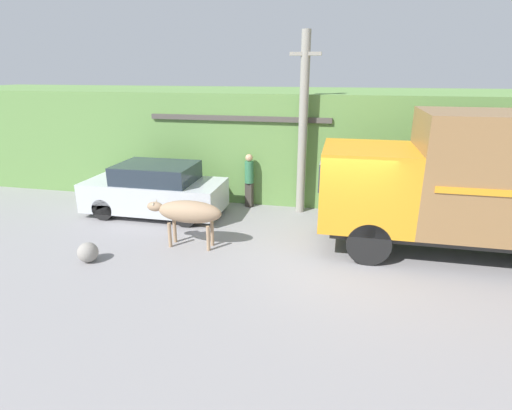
{
  "coord_description": "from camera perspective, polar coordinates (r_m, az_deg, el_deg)",
  "views": [
    {
      "loc": [
        0.06,
        -9.0,
        4.32
      ],
      "look_at": [
        -1.97,
        0.32,
        1.07
      ],
      "focal_mm": 28.0,
      "sensor_mm": 36.0,
      "label": 1
    }
  ],
  "objects": [
    {
      "name": "roadside_rock",
      "position": [
        10.25,
        -22.89,
        -6.25
      ],
      "size": [
        0.48,
        0.48,
        0.48
      ],
      "color": "gray",
      "rests_on": "ground_plane"
    },
    {
      "name": "parked_suv",
      "position": [
        12.71,
        -14.21,
        2.06
      ],
      "size": [
        4.24,
        1.84,
        1.61
      ],
      "rotation": [
        0.0,
        0.0,
        0.03
      ],
      "color": "silver",
      "rests_on": "ground_plane"
    },
    {
      "name": "brown_cow",
      "position": [
        10.14,
        -9.66,
        -1.04
      ],
      "size": [
        1.97,
        0.57,
        1.22
      ],
      "rotation": [
        0.0,
        0.0,
        0.02
      ],
      "color": "#9E7F60",
      "rests_on": "ground_plane"
    },
    {
      "name": "utility_pole",
      "position": [
        12.25,
        6.74,
        11.51
      ],
      "size": [
        0.9,
        0.27,
        5.38
      ],
      "color": "gray",
      "rests_on": "ground_plane"
    },
    {
      "name": "cargo_truck",
      "position": [
        10.64,
        30.51,
        2.83
      ],
      "size": [
        7.22,
        2.31,
        3.44
      ],
      "rotation": [
        0.0,
        0.0,
        -0.05
      ],
      "color": "#2D2D2D",
      "rests_on": "ground_plane"
    },
    {
      "name": "hillside_embankment",
      "position": [
        15.31,
        12.02,
        8.95
      ],
      "size": [
        32.0,
        5.3,
        3.6
      ],
      "color": "#608C47",
      "rests_on": "ground_plane"
    },
    {
      "name": "ground_plane",
      "position": [
        9.98,
        10.78,
        -7.19
      ],
      "size": [
        60.0,
        60.0,
        0.0
      ],
      "primitive_type": "plane",
      "color": "gray"
    },
    {
      "name": "building_backdrop",
      "position": [
        14.38,
        -1.18,
        7.42
      ],
      "size": [
        5.88,
        2.7,
        2.93
      ],
      "color": "#8CC69E",
      "rests_on": "ground_plane"
    },
    {
      "name": "pedestrian_on_hill",
      "position": [
        12.97,
        -0.99,
        3.98
      ],
      "size": [
        0.35,
        0.35,
        1.76
      ],
      "rotation": [
        0.0,
        0.0,
        2.86
      ],
      "color": "#38332D",
      "rests_on": "ground_plane"
    }
  ]
}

